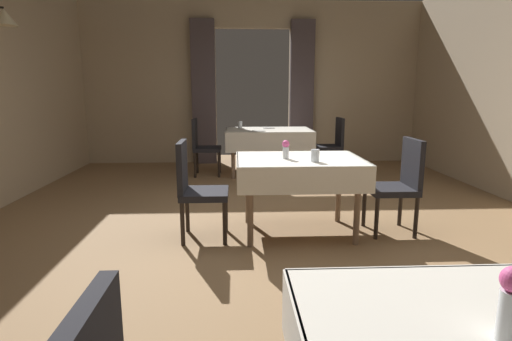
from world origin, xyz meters
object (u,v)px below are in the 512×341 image
chair_far_left (202,144)px  flower_vase_near (512,302)px  dining_table_mid (299,168)px  chair_mid_right (399,181)px  dining_table_far (268,135)px  plate_far_c (269,128)px  glass_far_b (240,125)px  chair_mid_left (196,185)px  chair_far_right (332,143)px  glass_mid_b (315,156)px  flower_vase_mid (286,149)px  plate_far_a (258,131)px

chair_far_left → flower_vase_near: bearing=-77.7°
flower_vase_near → dining_table_mid: bearing=92.0°
chair_mid_right → dining_table_far: bearing=110.0°
chair_far_left → plate_far_c: (1.10, 0.21, 0.24)m
dining_table_mid → glass_far_b: 3.17m
chair_mid_left → chair_far_right: 3.64m
chair_mid_left → flower_vase_near: 3.03m
chair_mid_left → glass_mid_b: 1.14m
flower_vase_near → flower_vase_mid: 2.89m
chair_far_right → flower_vase_mid: bearing=-111.2°
dining_table_far → glass_mid_b: bearing=-86.7°
dining_table_mid → glass_far_b: size_ratio=10.68×
chair_far_left → flower_vase_mid: chair_far_left is taller
dining_table_far → plate_far_a: size_ratio=6.43×
chair_mid_left → plate_far_c: 3.29m
flower_vase_near → glass_mid_b: 2.70m
plate_far_a → chair_far_left: bearing=161.0°
flower_vase_near → chair_far_right: bearing=81.1°
flower_vase_mid → plate_far_a: flower_vase_mid is taller
chair_mid_left → plate_far_a: size_ratio=4.26×
chair_mid_left → chair_far_right: same height
dining_table_mid → plate_far_a: plate_far_a is taller
chair_far_right → plate_far_c: size_ratio=4.59×
dining_table_mid → flower_vase_near: 2.92m
chair_far_left → flower_vase_mid: 3.06m
chair_far_right → plate_far_a: size_ratio=4.26×
dining_table_far → chair_mid_left: bearing=-107.2°
flower_vase_near → glass_mid_b: (0.01, 2.70, -0.05)m
chair_far_left → chair_far_right: bearing=2.7°
dining_table_mid → plate_far_a: size_ratio=5.49×
chair_far_right → dining_table_mid: bearing=-109.1°
chair_mid_right → glass_mid_b: size_ratio=8.23×
flower_vase_near → dining_table_far: bearing=91.7°
chair_mid_right → glass_mid_b: chair_mid_right is taller
flower_vase_near → plate_far_a: bearing=93.7°
glass_mid_b → chair_far_right: bearing=74.0°
chair_mid_right → plate_far_a: chair_mid_right is taller
chair_mid_left → chair_mid_right: same height
glass_far_b → chair_far_right: bearing=-6.5°
chair_far_right → plate_far_c: (-1.07, 0.11, 0.24)m
dining_table_far → chair_mid_right: 3.08m
flower_vase_mid → chair_mid_left: bearing=-175.5°
glass_mid_b → glass_far_b: same height
dining_table_far → glass_mid_b: size_ratio=12.43×
flower_vase_mid → glass_mid_b: size_ratio=1.56×
chair_mid_left → glass_mid_b: size_ratio=8.23×
chair_mid_left → chair_mid_right: (1.97, 0.08, 0.00)m
chair_mid_right → glass_far_b: 3.49m
flower_vase_mid → plate_far_c: size_ratio=0.87×
chair_mid_left → glass_mid_b: chair_mid_left is taller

